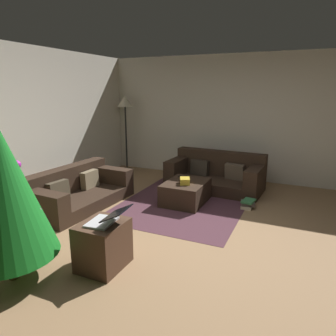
% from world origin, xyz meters
% --- Properties ---
extents(ground_plane, '(6.40, 6.40, 0.00)m').
position_xyz_m(ground_plane, '(0.00, 0.00, 0.00)').
color(ground_plane, '#93704C').
extents(rear_partition, '(6.40, 0.12, 2.60)m').
position_xyz_m(rear_partition, '(0.00, 3.14, 1.30)').
color(rear_partition, silver).
rests_on(rear_partition, ground_plane).
extents(corner_partition, '(0.12, 6.40, 2.60)m').
position_xyz_m(corner_partition, '(3.14, 0.00, 1.30)').
color(corner_partition, silver).
rests_on(corner_partition, ground_plane).
extents(couch_left, '(1.86, 0.98, 0.62)m').
position_xyz_m(couch_left, '(0.39, 2.25, 0.24)').
color(couch_left, '#332319').
rests_on(couch_left, ground_plane).
extents(couch_right, '(0.99, 1.84, 0.71)m').
position_xyz_m(couch_right, '(2.25, 0.37, 0.27)').
color(couch_right, '#332319').
rests_on(couch_right, ground_plane).
extents(ottoman, '(0.86, 0.66, 0.37)m').
position_xyz_m(ottoman, '(1.26, 0.63, 0.18)').
color(ottoman, '#332319').
rests_on(ottoman, ground_plane).
extents(gift_box, '(0.26, 0.23, 0.10)m').
position_xyz_m(gift_box, '(1.14, 0.60, 0.42)').
color(gift_box, gold).
rests_on(gift_box, ottoman).
extents(tv_remote, '(0.12, 0.16, 0.02)m').
position_xyz_m(tv_remote, '(1.47, 0.77, 0.38)').
color(tv_remote, black).
rests_on(tv_remote, ottoman).
extents(christmas_tree, '(0.96, 0.96, 1.76)m').
position_xyz_m(christmas_tree, '(-1.54, 1.44, 0.97)').
color(christmas_tree, brown).
rests_on(christmas_tree, ground_plane).
extents(side_table, '(0.52, 0.44, 0.52)m').
position_xyz_m(side_table, '(-0.98, 0.72, 0.26)').
color(side_table, '#4C3323').
rests_on(side_table, ground_plane).
extents(laptop, '(0.38, 0.45, 0.19)m').
position_xyz_m(laptop, '(-0.97, 0.66, 0.57)').
color(laptop, silver).
rests_on(laptop, side_table).
extents(book_stack, '(0.29, 0.26, 0.13)m').
position_xyz_m(book_stack, '(1.44, -0.40, 0.07)').
color(book_stack, beige).
rests_on(book_stack, ground_plane).
extents(corner_lamp, '(0.36, 0.36, 1.75)m').
position_xyz_m(corner_lamp, '(2.74, 2.71, 1.49)').
color(corner_lamp, black).
rests_on(corner_lamp, ground_plane).
extents(area_rug, '(2.60, 2.00, 0.01)m').
position_xyz_m(area_rug, '(1.26, 0.63, 0.00)').
color(area_rug, '#4D2C36').
rests_on(area_rug, ground_plane).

